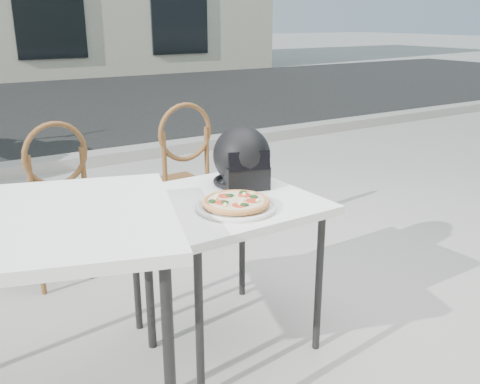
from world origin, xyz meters
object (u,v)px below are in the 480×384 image
cafe_table_main (224,212)px  cafe_table_side (50,235)px  pizza (236,202)px  helmet (242,159)px  cafe_chair_side (54,195)px  cafe_chair_main (180,169)px  plate (236,207)px

cafe_table_main → cafe_table_side: bearing=-171.7°
cafe_table_main → pizza: (-0.03, -0.14, 0.09)m
helmet → cafe_table_side: (-0.92, -0.23, -0.09)m
cafe_table_main → cafe_chair_side: size_ratio=0.80×
cafe_table_main → cafe_chair_side: cafe_chair_side is taller
cafe_chair_main → cafe_table_side: bearing=45.2°
plate → pizza: (-0.00, 0.00, 0.02)m
helmet → cafe_table_side: size_ratio=0.32×
cafe_table_main → helmet: (0.18, 0.13, 0.18)m
cafe_table_main → pizza: 0.17m
cafe_table_main → helmet: size_ratio=2.18×
cafe_table_main → cafe_table_side: size_ratio=0.71×
plate → cafe_chair_main: size_ratio=0.40×
cafe_chair_main → cafe_chair_side: bearing=1.8°
plate → pizza: bearing=90.3°
plate → helmet: (0.20, 0.27, 0.11)m
helmet → cafe_chair_main: size_ratio=0.36×
pizza → cafe_table_side: size_ratio=0.33×
cafe_chair_main → plate: bearing=72.3°
pizza → cafe_chair_side: (-0.46, 1.12, -0.20)m
cafe_table_side → cafe_chair_side: bearing=76.4°
cafe_table_main → cafe_table_side: cafe_table_side is taller
cafe_chair_side → plate: bearing=103.5°
cafe_table_main → plate: 0.16m
plate → cafe_chair_side: bearing=112.3°
cafe_table_main → helmet: helmet is taller
pizza → helmet: (0.20, 0.27, 0.09)m
pizza → cafe_table_side: (-0.72, 0.03, 0.00)m
pizza → helmet: 0.35m
cafe_table_side → plate: bearing=-2.8°
cafe_chair_main → cafe_chair_side: (-0.78, -0.06, -0.01)m
cafe_chair_main → cafe_table_side: (-1.04, -1.14, 0.19)m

